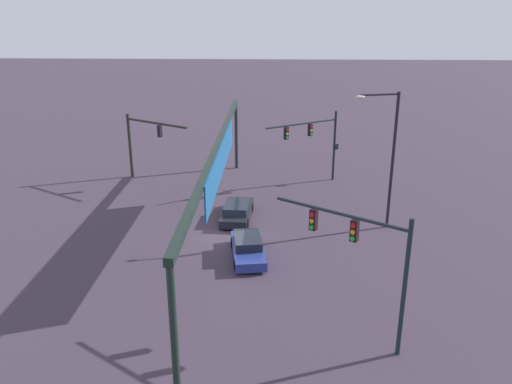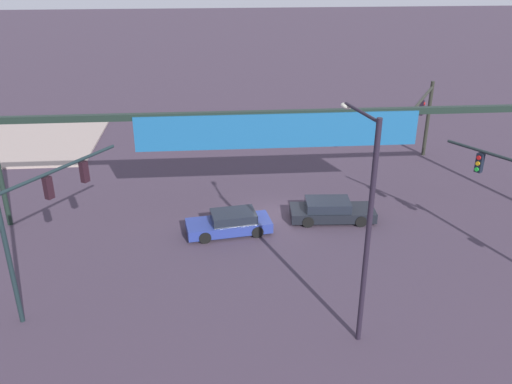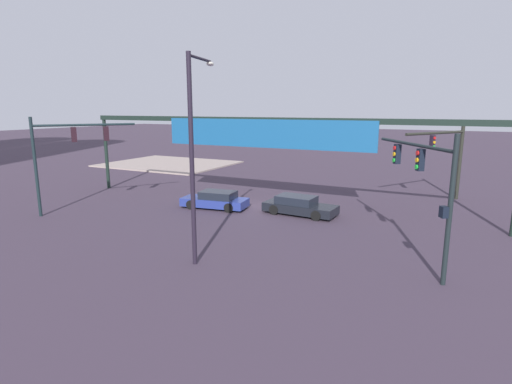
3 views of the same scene
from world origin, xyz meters
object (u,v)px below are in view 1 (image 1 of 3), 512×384
object	(u,v)px
traffic_signal_cross_street	(316,136)
sedan_car_waiting_far	(248,248)
streetlamp_curved_arm	(389,152)
sedan_car_approaching	(237,211)
traffic_signal_near_corner	(365,250)
traffic_signal_opposite_side	(142,136)

from	to	relation	value
traffic_signal_cross_street	sedan_car_waiting_far	bearing A→B (deg)	37.90
streetlamp_curved_arm	sedan_car_approaching	bearing A→B (deg)	-19.03
sedan_car_approaching	traffic_signal_near_corner	bearing A→B (deg)	-151.35
traffic_signal_opposite_side	sedan_car_waiting_far	size ratio (longest dim) A/B	1.20
traffic_signal_near_corner	sedan_car_approaching	distance (m)	15.46
traffic_signal_cross_street	sedan_car_waiting_far	world-z (taller)	traffic_signal_cross_street
streetlamp_curved_arm	traffic_signal_cross_street	bearing A→B (deg)	-78.84
traffic_signal_opposite_side	traffic_signal_near_corner	bearing A→B (deg)	-24.89
traffic_signal_cross_street	streetlamp_curved_arm	bearing A→B (deg)	81.30
traffic_signal_near_corner	streetlamp_curved_arm	xyz separation A→B (m)	(-12.47, 3.43, 0.83)
sedan_car_approaching	traffic_signal_cross_street	bearing A→B (deg)	-33.37
traffic_signal_opposite_side	sedan_car_waiting_far	bearing A→B (deg)	-24.96
traffic_signal_cross_street	streetlamp_curved_arm	distance (m)	9.85
traffic_signal_opposite_side	traffic_signal_cross_street	distance (m)	14.27
traffic_signal_opposite_side	sedan_car_approaching	distance (m)	12.18
sedan_car_approaching	sedan_car_waiting_far	bearing A→B (deg)	-166.20
traffic_signal_near_corner	traffic_signal_cross_street	world-z (taller)	traffic_signal_near_corner
traffic_signal_near_corner	sedan_car_waiting_far	xyz separation A→B (m)	(-7.83, -5.34, -3.82)
traffic_signal_opposite_side	sedan_car_approaching	size ratio (longest dim) A/B	1.17
traffic_signal_cross_street	traffic_signal_near_corner	bearing A→B (deg)	58.84
traffic_signal_cross_street	sedan_car_approaching	xyz separation A→B (m)	(7.85, -5.87, -3.43)
streetlamp_curved_arm	sedan_car_approaching	size ratio (longest dim) A/B	1.87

